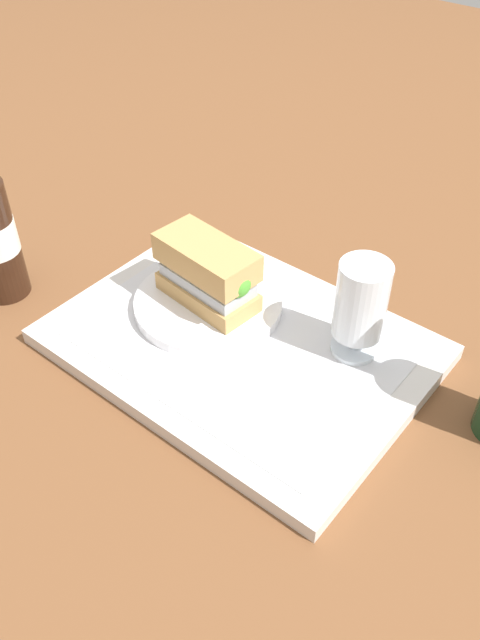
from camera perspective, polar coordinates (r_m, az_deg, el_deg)
ground_plane at (r=0.82m, az=0.00°, el=-2.62°), size 3.00×3.00×0.00m
tray at (r=0.81m, az=0.00°, el=-2.11°), size 0.44×0.32×0.02m
placemat at (r=0.81m, az=0.00°, el=-1.57°), size 0.38×0.27×0.00m
plate at (r=0.84m, az=-2.75°, el=1.47°), size 0.19×0.19×0.01m
sandwich at (r=0.81m, az=-2.70°, el=4.07°), size 0.14×0.08×0.08m
beer_glass at (r=0.76m, az=10.37°, el=1.17°), size 0.06×0.06×0.12m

